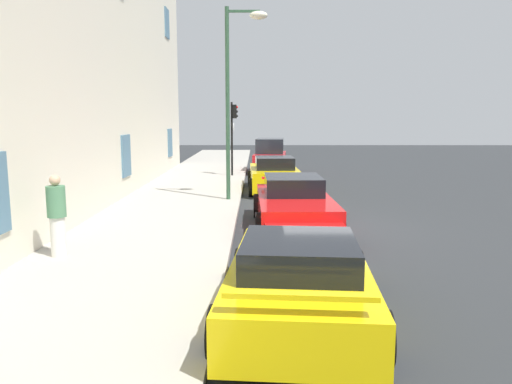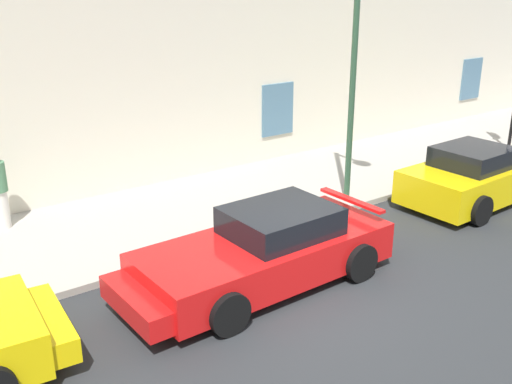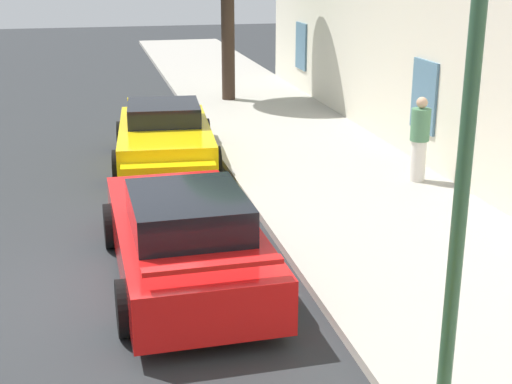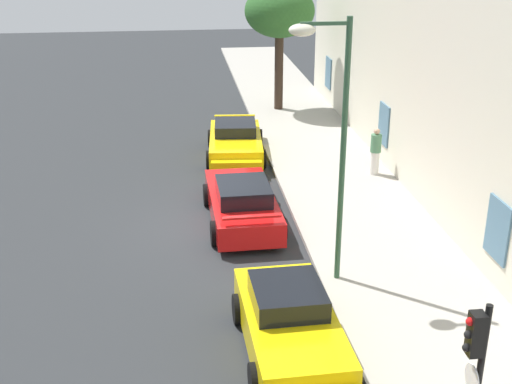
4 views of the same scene
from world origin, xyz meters
name	(u,v)px [view 4 (image 4 of 4)]	position (x,y,z in m)	size (l,w,h in m)	color
ground_plane	(212,225)	(0.00, 0.00, 0.00)	(80.00, 80.00, 0.00)	#2B2D30
sidewalk	(360,215)	(0.00, 4.60, 0.07)	(60.00, 4.16, 0.14)	#A8A399
sportscar_red_lead	(236,143)	(-6.10, 1.31, 0.59)	(4.85, 2.46, 1.30)	yellow
sportscar_yellow_flank	(241,201)	(-0.30, 0.94, 0.62)	(5.12, 2.21, 1.38)	red
sportscar_white_middle	(291,331)	(6.75, 1.25, 0.62)	(4.58, 2.18, 1.42)	yellow
tree_near_kerb	(280,12)	(-12.74, 4.02, 4.68)	(3.23, 3.23, 5.82)	#38281E
traffic_light	(474,375)	(10.99, 3.08, 2.56)	(0.44, 0.36, 3.55)	black
street_lamp	(328,109)	(3.82, 2.54, 4.52)	(0.44, 1.42, 6.45)	#2D5138
pedestrian_admiring	(376,151)	(-3.36, 6.02, 1.00)	(0.48, 0.48, 1.69)	silver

